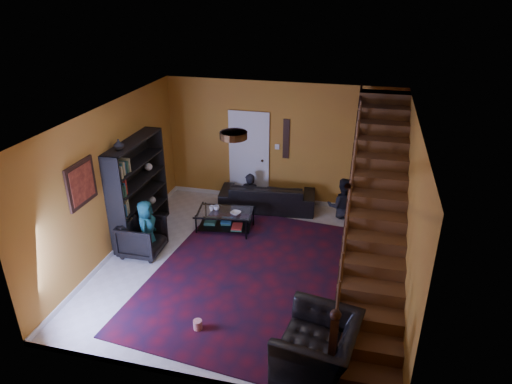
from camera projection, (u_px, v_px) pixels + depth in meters
floor at (249, 265)px, 8.38m from camera, size 5.50×5.50×0.00m
room at (205, 220)px, 9.81m from camera, size 5.50×5.50×5.50m
staircase at (376, 210)px, 7.32m from camera, size 0.95×5.02×3.18m
bookshelf at (139, 191)px, 9.01m from camera, size 0.35×1.80×2.00m
door at (249, 158)px, 10.49m from camera, size 0.82×0.05×2.05m
framed_picture at (81, 184)px, 7.40m from camera, size 0.04×0.74×0.74m
wall_hanging at (286, 139)px, 10.08m from camera, size 0.14×0.03×0.90m
ceiling_fixture at (233, 135)px, 6.51m from camera, size 0.40×0.40×0.10m
rug at (267, 278)px, 7.98m from camera, size 4.31×4.81×0.02m
sofa at (267, 196)px, 10.30m from camera, size 2.21×1.07×0.62m
armchair_left at (142, 237)px, 8.59m from camera, size 0.76×0.74×0.69m
armchair_right at (318, 347)px, 6.01m from camera, size 1.16×1.28×0.74m
person_adult_a at (250, 199)px, 10.49m from camera, size 0.48×0.33×1.25m
person_adult_b at (342, 207)px, 10.02m from camera, size 0.70×0.57×1.34m
person_child at (147, 228)px, 8.51m from camera, size 0.44×0.59×1.10m
coffee_table at (225, 219)px, 9.44m from camera, size 1.20×0.81×0.43m
cup_a at (216, 208)px, 9.41m from camera, size 0.14×0.14×0.10m
cup_b at (211, 208)px, 9.39m from camera, size 0.13×0.13×0.09m
bowl at (236, 213)px, 9.25m from camera, size 0.25×0.25×0.05m
vase at (119, 145)px, 8.09m from camera, size 0.18×0.18×0.19m
popcorn_bucket at (198, 325)px, 6.78m from camera, size 0.17×0.17×0.15m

